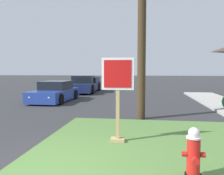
{
  "coord_description": "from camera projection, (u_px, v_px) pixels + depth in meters",
  "views": [
    {
      "loc": [
        1.82,
        -3.75,
        1.91
      ],
      "look_at": [
        0.83,
        3.31,
        1.37
      ],
      "focal_mm": 36.39,
      "sensor_mm": 36.0,
      "label": 1
    }
  ],
  "objects": [
    {
      "name": "parked_sedan_blue",
      "position": [
        55.0,
        92.0,
        14.13
      ],
      "size": [
        2.01,
        4.27,
        1.25
      ],
      "color": "#233D93",
      "rests_on": "ground"
    },
    {
      "name": "fire_hydrant",
      "position": [
        193.0,
        155.0,
        3.82
      ],
      "size": [
        0.38,
        0.34,
        0.88
      ],
      "color": "black",
      "rests_on": "grass_corner_patch"
    },
    {
      "name": "utility_pole",
      "position": [
        142.0,
        3.0,
        8.6
      ],
      "size": [
        1.63,
        0.32,
        8.63
      ],
      "color": "#42301E",
      "rests_on": "ground"
    },
    {
      "name": "manhole_cover",
      "position": [
        79.0,
        125.0,
        7.98
      ],
      "size": [
        0.7,
        0.7,
        0.02
      ],
      "primitive_type": "cylinder",
      "color": "black",
      "rests_on": "ground"
    },
    {
      "name": "pickup_truck_navy",
      "position": [
        85.0,
        85.0,
        19.84
      ],
      "size": [
        2.23,
        5.62,
        1.48
      ],
      "color": "#19234C",
      "rests_on": "ground"
    },
    {
      "name": "grass_corner_patch",
      "position": [
        155.0,
        145.0,
        5.68
      ],
      "size": [
        5.8,
        5.51,
        0.08
      ],
      "primitive_type": "cube",
      "color": "#567F3D",
      "rests_on": "ground"
    },
    {
      "name": "stop_sign",
      "position": [
        118.0,
        100.0,
        5.78
      ],
      "size": [
        0.81,
        0.29,
        2.15
      ],
      "color": "tan",
      "rests_on": "grass_corner_patch"
    }
  ]
}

